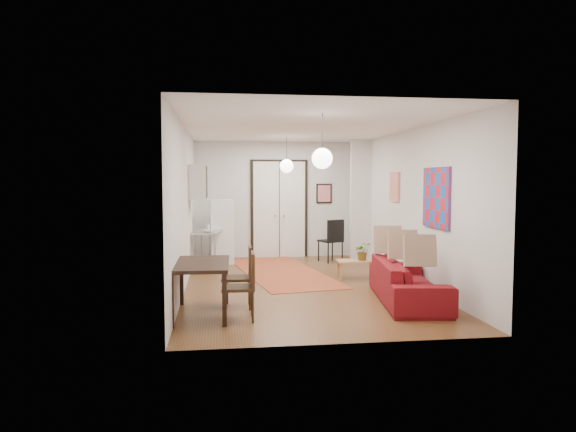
{
  "coord_description": "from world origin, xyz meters",
  "views": [
    {
      "loc": [
        -1.47,
        -9.32,
        1.94
      ],
      "look_at": [
        -0.18,
        0.41,
        1.25
      ],
      "focal_mm": 32.0,
      "sensor_mm": 36.0,
      "label": 1
    }
  ],
  "objects": [
    {
      "name": "black_side_chair",
      "position": [
        1.12,
        2.65,
        0.6
      ],
      "size": [
        0.61,
        0.62,
        1.01
      ],
      "rotation": [
        0.0,
        0.0,
        3.54
      ],
      "color": "black",
      "rests_on": "floor"
    },
    {
      "name": "stub_partition",
      "position": [
        1.85,
        2.55,
        1.45
      ],
      "size": [
        0.5,
        0.1,
        2.9
      ],
      "primitive_type": "cube",
      "color": "silver",
      "rests_on": "floor"
    },
    {
      "name": "kitchen_counter",
      "position": [
        -1.75,
        2.01,
        0.52
      ],
      "size": [
        0.68,
        1.14,
        0.83
      ],
      "rotation": [
        0.0,
        0.0,
        -0.14
      ],
      "color": "#ABAEB0",
      "rests_on": "floor"
    },
    {
      "name": "pendant_front",
      "position": [
        0.0,
        -2.0,
        2.25
      ],
      "size": [
        0.3,
        0.3,
        0.8
      ],
      "color": "white",
      "rests_on": "ceiling"
    },
    {
      "name": "pendant_back",
      "position": [
        0.0,
        2.0,
        2.25
      ],
      "size": [
        0.3,
        0.3,
        0.8
      ],
      "color": "white",
      "rests_on": "ceiling"
    },
    {
      "name": "soap_bottle",
      "position": [
        -1.75,
        2.26,
        0.91
      ],
      "size": [
        0.1,
        0.1,
        0.17
      ],
      "primitive_type": "imported",
      "rotation": [
        0.0,
        0.0,
        -0.41
      ],
      "color": "#55ADB9",
      "rests_on": "kitchen_counter"
    },
    {
      "name": "ceiling",
      "position": [
        0.0,
        0.0,
        2.9
      ],
      "size": [
        4.2,
        7.0,
        0.02
      ],
      "primitive_type": "cube",
      "color": "white",
      "rests_on": "wall_back"
    },
    {
      "name": "print_left",
      "position": [
        -2.07,
        2.0,
        1.95
      ],
      "size": [
        0.03,
        0.44,
        0.54
      ],
      "primitive_type": "cube",
      "color": "#8C5E3A",
      "rests_on": "wall_left"
    },
    {
      "name": "wall_right",
      "position": [
        2.1,
        0.0,
        1.45
      ],
      "size": [
        0.02,
        7.0,
        2.9
      ],
      "primitive_type": "cube",
      "color": "silver",
      "rests_on": "floor"
    },
    {
      "name": "coffee_table",
      "position": [
        1.21,
        0.44,
        0.31
      ],
      "size": [
        0.84,
        0.51,
        0.36
      ],
      "rotation": [
        0.0,
        0.0,
        -0.08
      ],
      "color": "tan",
      "rests_on": "floor"
    },
    {
      "name": "fridge",
      "position": [
        -1.45,
        2.65,
        0.74
      ],
      "size": [
        0.59,
        0.59,
        1.49
      ],
      "primitive_type": "cube",
      "rotation": [
        0.0,
        0.0,
        0.14
      ],
      "color": "white",
      "rests_on": "floor"
    },
    {
      "name": "dining_chair_far",
      "position": [
        -1.23,
        -2.2,
        0.55
      ],
      "size": [
        0.46,
        0.65,
        0.94
      ],
      "rotation": [
        0.0,
        0.0,
        -1.6
      ],
      "color": "#382211",
      "rests_on": "floor"
    },
    {
      "name": "wall_back",
      "position": [
        0.0,
        3.5,
        1.45
      ],
      "size": [
        4.2,
        0.02,
        2.9
      ],
      "primitive_type": "cube",
      "color": "silver",
      "rests_on": "floor"
    },
    {
      "name": "bowl",
      "position": [
        -1.75,
        1.71,
        0.85
      ],
      "size": [
        0.26,
        0.26,
        0.05
      ],
      "primitive_type": "imported",
      "rotation": [
        0.0,
        0.0,
        -0.41
      ],
      "color": "silver",
      "rests_on": "kitchen_counter"
    },
    {
      "name": "wall_cabinet",
      "position": [
        -1.92,
        1.5,
        1.9
      ],
      "size": [
        0.35,
        1.0,
        0.7
      ],
      "primitive_type": "cube",
      "color": "silver",
      "rests_on": "wall_left"
    },
    {
      "name": "painting_popart",
      "position": [
        2.08,
        -1.25,
        1.65
      ],
      "size": [
        0.05,
        1.0,
        1.0
      ],
      "primitive_type": "cube",
      "color": "red",
      "rests_on": "wall_right"
    },
    {
      "name": "potted_plant",
      "position": [
        1.31,
        0.44,
        0.53
      ],
      "size": [
        0.34,
        0.3,
        0.35
      ],
      "primitive_type": "imported",
      "rotation": [
        0.0,
        0.0,
        -0.08
      ],
      "color": "#30632C",
      "rests_on": "coffee_table"
    },
    {
      "name": "dining_chair_near",
      "position": [
        -1.23,
        -1.5,
        0.55
      ],
      "size": [
        0.46,
        0.65,
        0.94
      ],
      "rotation": [
        0.0,
        0.0,
        -1.6
      ],
      "color": "#382211",
      "rests_on": "floor"
    },
    {
      "name": "double_doors",
      "position": [
        0.0,
        3.46,
        1.2
      ],
      "size": [
        1.44,
        0.06,
        2.5
      ],
      "primitive_type": "cube",
      "color": "white",
      "rests_on": "wall_back"
    },
    {
      "name": "floor",
      "position": [
        0.0,
        0.0,
        0.0
      ],
      "size": [
        7.0,
        7.0,
        0.0
      ],
      "primitive_type": "plane",
      "color": "brown",
      "rests_on": "ground"
    },
    {
      "name": "wall_front",
      "position": [
        0.0,
        -3.5,
        1.45
      ],
      "size": [
        4.2,
        0.02,
        2.9
      ],
      "primitive_type": "cube",
      "color": "silver",
      "rests_on": "floor"
    },
    {
      "name": "kilim_rug",
      "position": [
        -0.21,
        1.31,
        0.01
      ],
      "size": [
        2.15,
        4.21,
        0.01
      ],
      "primitive_type": "cube",
      "rotation": [
        0.0,
        0.0,
        0.17
      ],
      "color": "#C15830",
      "rests_on": "floor"
    },
    {
      "name": "sofa",
      "position": [
        1.48,
        -1.58,
        0.33
      ],
      "size": [
        2.37,
        1.2,
        0.66
      ],
      "primitive_type": "imported",
      "rotation": [
        0.0,
        0.0,
        1.43
      ],
      "color": "maroon",
      "rests_on": "floor"
    },
    {
      "name": "dining_table",
      "position": [
        -1.75,
        -1.95,
        0.68
      ],
      "size": [
        0.83,
        1.4,
        0.76
      ],
      "rotation": [
        0.0,
        0.0,
        -0.03
      ],
      "color": "black",
      "rests_on": "floor"
    },
    {
      "name": "painting_abstract",
      "position": [
        2.08,
        0.8,
        1.8
      ],
      "size": [
        0.05,
        0.5,
        0.6
      ],
      "primitive_type": "cube",
      "color": "#F5E9CC",
      "rests_on": "wall_right"
    },
    {
      "name": "wall_left",
      "position": [
        -2.1,
        0.0,
        1.45
      ],
      "size": [
        0.02,
        7.0,
        2.9
      ],
      "primitive_type": "cube",
      "color": "silver",
      "rests_on": "floor"
    },
    {
      "name": "poster_back",
      "position": [
        1.15,
        3.47,
        1.6
      ],
      "size": [
        0.4,
        0.03,
        0.5
      ],
      "primitive_type": "cube",
      "color": "red",
      "rests_on": "wall_back"
    }
  ]
}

